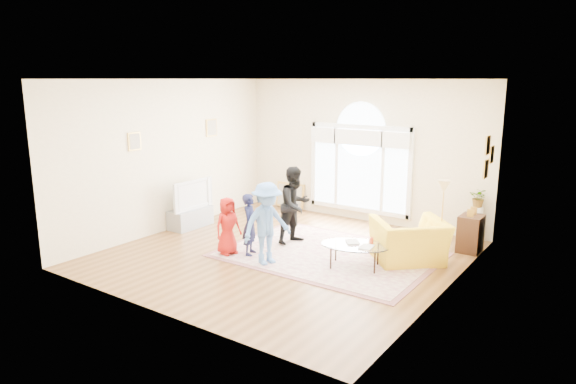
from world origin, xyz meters
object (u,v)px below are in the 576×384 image
Objects in this scene: area_rug at (329,254)px; coffee_table at (355,246)px; tv_console at (191,218)px; armchair at (409,241)px; television at (190,194)px.

coffee_table reaches higher than area_rug.
armchair is at bearing 7.38° from tv_console.
armchair is at bearing 19.13° from area_rug.
armchair is at bearing 32.49° from coffee_table.
tv_console is 4.85m from armchair.
tv_console is at bearing -36.02° from armchair.
area_rug is 3.21× the size of television.
television is 4.85m from armchair.
television is at bearing -36.00° from armchair.
television is at bearing 0.00° from tv_console.
television is (0.01, 0.00, 0.53)m from tv_console.
area_rug is 3.45m from tv_console.
area_rug is 0.87m from coffee_table.
area_rug is at bearing 136.99° from coffee_table.
television is 0.83× the size of coffee_table.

